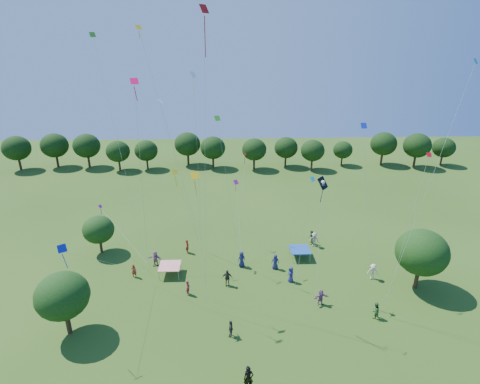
{
  "coord_description": "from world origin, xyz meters",
  "views": [
    {
      "loc": [
        -1.11,
        -15.6,
        22.67
      ],
      "look_at": [
        0.0,
        14.0,
        11.0
      ],
      "focal_mm": 28.0,
      "sensor_mm": 36.0,
      "label": 1
    }
  ],
  "objects_px": {
    "tent_red_stripe": "(170,266)",
    "pirate_kite": "(323,185)",
    "red_high_kite": "(205,73)",
    "near_tree_west": "(62,296)",
    "man_in_black": "(249,378)",
    "tent_blue": "(300,250)",
    "near_tree_east": "(422,252)",
    "near_tree_north": "(98,230)"
  },
  "relations": [
    {
      "from": "near_tree_north",
      "to": "near_tree_east",
      "type": "height_order",
      "value": "near_tree_east"
    },
    {
      "from": "tent_red_stripe",
      "to": "red_high_kite",
      "type": "relative_size",
      "value": 0.09
    },
    {
      "from": "near_tree_east",
      "to": "red_high_kite",
      "type": "xyz_separation_m",
      "value": [
        -20.37,
        0.02,
        16.61
      ]
    },
    {
      "from": "near_tree_north",
      "to": "red_high_kite",
      "type": "xyz_separation_m",
      "value": [
        13.16,
        -8.06,
        17.66
      ]
    },
    {
      "from": "man_in_black",
      "to": "pirate_kite",
      "type": "height_order",
      "value": "pirate_kite"
    },
    {
      "from": "man_in_black",
      "to": "red_high_kite",
      "type": "distance_m",
      "value": 22.85
    },
    {
      "from": "tent_blue",
      "to": "near_tree_east",
      "type": "bearing_deg",
      "value": -29.73
    },
    {
      "from": "tent_red_stripe",
      "to": "pirate_kite",
      "type": "bearing_deg",
      "value": -13.65
    },
    {
      "from": "man_in_black",
      "to": "pirate_kite",
      "type": "relative_size",
      "value": 0.18
    },
    {
      "from": "red_high_kite",
      "to": "near_tree_west",
      "type": "bearing_deg",
      "value": -156.24
    },
    {
      "from": "near_tree_north",
      "to": "tent_red_stripe",
      "type": "bearing_deg",
      "value": -29.41
    },
    {
      "from": "near_tree_north",
      "to": "red_high_kite",
      "type": "bearing_deg",
      "value": -31.5
    },
    {
      "from": "tent_blue",
      "to": "pirate_kite",
      "type": "bearing_deg",
      "value": -87.93
    },
    {
      "from": "pirate_kite",
      "to": "red_high_kite",
      "type": "distance_m",
      "value": 13.76
    },
    {
      "from": "near_tree_west",
      "to": "man_in_black",
      "type": "relative_size",
      "value": 2.94
    },
    {
      "from": "man_in_black",
      "to": "red_high_kite",
      "type": "bearing_deg",
      "value": 99.11
    },
    {
      "from": "red_high_kite",
      "to": "man_in_black",
      "type": "bearing_deg",
      "value": -75.31
    },
    {
      "from": "near_tree_north",
      "to": "man_in_black",
      "type": "relative_size",
      "value": 2.36
    },
    {
      "from": "near_tree_north",
      "to": "pirate_kite",
      "type": "distance_m",
      "value": 26.02
    },
    {
      "from": "tent_red_stripe",
      "to": "red_high_kite",
      "type": "xyz_separation_m",
      "value": [
        4.49,
        -3.18,
        19.59
      ]
    },
    {
      "from": "near_tree_east",
      "to": "tent_blue",
      "type": "height_order",
      "value": "near_tree_east"
    },
    {
      "from": "man_in_black",
      "to": "red_high_kite",
      "type": "height_order",
      "value": "red_high_kite"
    },
    {
      "from": "near_tree_west",
      "to": "tent_blue",
      "type": "bearing_deg",
      "value": 27.42
    },
    {
      "from": "near_tree_north",
      "to": "red_high_kite",
      "type": "height_order",
      "value": "red_high_kite"
    },
    {
      "from": "near_tree_north",
      "to": "red_high_kite",
      "type": "distance_m",
      "value": 23.45
    },
    {
      "from": "tent_red_stripe",
      "to": "pirate_kite",
      "type": "height_order",
      "value": "pirate_kite"
    },
    {
      "from": "near_tree_east",
      "to": "man_in_black",
      "type": "xyz_separation_m",
      "value": [
        -17.42,
        -11.25,
        -3.05
      ]
    },
    {
      "from": "tent_blue",
      "to": "pirate_kite",
      "type": "relative_size",
      "value": 0.21
    },
    {
      "from": "near_tree_east",
      "to": "tent_blue",
      "type": "xyz_separation_m",
      "value": [
        -10.57,
        6.04,
        -2.98
      ]
    },
    {
      "from": "near_tree_west",
      "to": "red_high_kite",
      "type": "distance_m",
      "value": 21.22
    },
    {
      "from": "tent_red_stripe",
      "to": "tent_blue",
      "type": "xyz_separation_m",
      "value": [
        14.3,
        2.84,
        0.0
      ]
    },
    {
      "from": "tent_red_stripe",
      "to": "red_high_kite",
      "type": "height_order",
      "value": "red_high_kite"
    },
    {
      "from": "near_tree_north",
      "to": "near_tree_east",
      "type": "relative_size",
      "value": 0.73
    },
    {
      "from": "pirate_kite",
      "to": "near_tree_east",
      "type": "bearing_deg",
      "value": 1.81
    },
    {
      "from": "pirate_kite",
      "to": "red_high_kite",
      "type": "relative_size",
      "value": 0.44
    },
    {
      "from": "near_tree_east",
      "to": "man_in_black",
      "type": "height_order",
      "value": "near_tree_east"
    },
    {
      "from": "near_tree_east",
      "to": "red_high_kite",
      "type": "relative_size",
      "value": 0.26
    },
    {
      "from": "tent_red_stripe",
      "to": "red_high_kite",
      "type": "distance_m",
      "value": 20.35
    },
    {
      "from": "near_tree_north",
      "to": "tent_red_stripe",
      "type": "distance_m",
      "value": 10.13
    },
    {
      "from": "near_tree_west",
      "to": "tent_red_stripe",
      "type": "height_order",
      "value": "near_tree_west"
    },
    {
      "from": "tent_red_stripe",
      "to": "tent_blue",
      "type": "bearing_deg",
      "value": 11.22
    },
    {
      "from": "tent_blue",
      "to": "pirate_kite",
      "type": "height_order",
      "value": "pirate_kite"
    }
  ]
}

